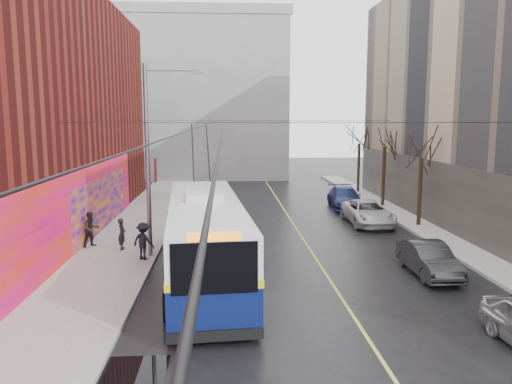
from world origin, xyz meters
TOP-DOWN VIEW (x-y plane):
  - ground at (0.00, 0.00)m, footprint 140.00×140.00m
  - sidewalk_left at (-8.00, 12.00)m, footprint 4.00×60.00m
  - sidewalk_right at (9.00, 12.00)m, footprint 2.00×60.00m
  - lane_line at (1.50, 14.00)m, footprint 0.12×50.00m
  - building_far at (-6.00, 44.99)m, footprint 20.50×12.10m
  - streetlight_pole at (-6.14, 10.00)m, footprint 2.65×0.60m
  - catenary_wires at (-2.54, 14.77)m, footprint 18.00×60.00m
  - tree_near at (9.00, 16.00)m, footprint 3.20×3.20m
  - tree_mid at (9.00, 23.00)m, footprint 3.20×3.20m
  - tree_far at (9.00, 30.00)m, footprint 3.20×3.20m
  - pigeons_flying at (-2.25, 10.26)m, footprint 4.25×1.16m
  - trolleybus at (-3.58, 6.98)m, footprint 3.89×13.41m
  - parked_car_b at (5.80, 6.76)m, footprint 1.48×4.20m
  - parked_car_c at (6.13, 16.98)m, footprint 2.45×5.30m
  - parked_car_d at (6.07, 22.74)m, footprint 2.45×5.36m
  - following_car at (-2.56, 19.52)m, footprint 1.86×4.40m
  - pedestrian_a at (-7.85, 11.23)m, footprint 0.38×0.58m
  - pedestrian_b at (-9.50, 11.87)m, footprint 1.09×1.08m
  - pedestrian_c at (-6.50, 9.33)m, footprint 1.29×1.10m

SIDE VIEW (x-z plane):
  - ground at x=0.00m, z-range 0.00..0.00m
  - lane_line at x=1.50m, z-range 0.00..0.01m
  - sidewalk_left at x=-8.00m, z-range 0.00..0.15m
  - sidewalk_right at x=9.00m, z-range 0.00..0.15m
  - parked_car_b at x=5.80m, z-range 0.00..1.38m
  - parked_car_c at x=6.13m, z-range 0.00..1.47m
  - following_car at x=-2.56m, z-range 0.00..1.49m
  - parked_car_d at x=6.07m, z-range 0.00..1.52m
  - pedestrian_a at x=-7.85m, z-range 0.15..1.71m
  - pedestrian_c at x=-6.50m, z-range 0.15..1.88m
  - pedestrian_b at x=-9.50m, z-range 0.15..1.93m
  - trolleybus at x=-3.58m, z-range -1.39..4.89m
  - streetlight_pole at x=-6.14m, z-range 0.35..9.35m
  - tree_near at x=9.00m, z-range 1.78..8.18m
  - tree_far at x=9.00m, z-range 1.86..8.43m
  - tree_mid at x=9.00m, z-range 1.91..8.59m
  - catenary_wires at x=-2.54m, z-range 6.13..6.36m
  - pigeons_flying at x=-2.25m, z-range 6.50..7.94m
  - building_far at x=-6.00m, z-range 0.02..18.02m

